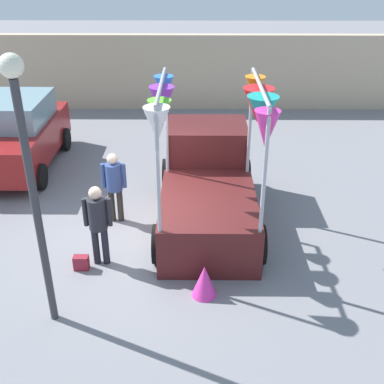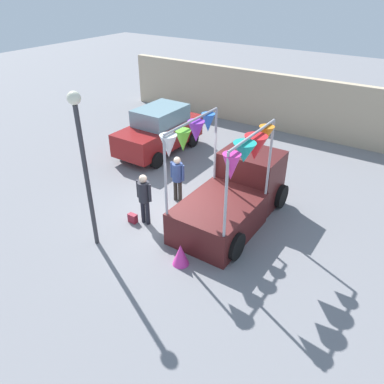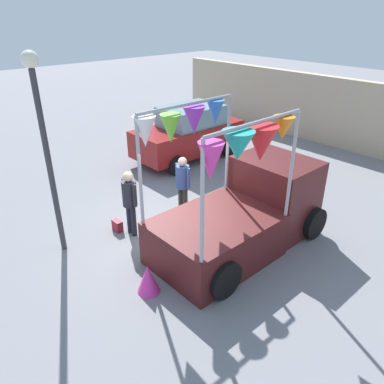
{
  "view_description": "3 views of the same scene",
  "coord_description": "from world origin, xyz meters",
  "views": [
    {
      "loc": [
        1.06,
        -8.27,
        5.51
      ],
      "look_at": [
        0.99,
        -0.28,
        1.29
      ],
      "focal_mm": 45.0,
      "sensor_mm": 36.0,
      "label": 1
    },
    {
      "loc": [
        5.62,
        -7.7,
        6.55
      ],
      "look_at": [
        0.47,
        -0.06,
        1.13
      ],
      "focal_mm": 35.0,
      "sensor_mm": 36.0,
      "label": 2
    },
    {
      "loc": [
        5.98,
        -4.82,
        4.96
      ],
      "look_at": [
        0.52,
        0.06,
        1.31
      ],
      "focal_mm": 35.0,
      "sensor_mm": 36.0,
      "label": 3
    }
  ],
  "objects": [
    {
      "name": "vendor_truck",
      "position": [
        1.32,
        0.99,
        0.93
      ],
      "size": [
        2.44,
        4.07,
        3.27
      ],
      "color": "#4C1919",
      "rests_on": "ground"
    },
    {
      "name": "handbag",
      "position": [
        -1.08,
        -0.96,
        0.14
      ],
      "size": [
        0.28,
        0.16,
        0.28
      ],
      "primitive_type": "cube",
      "color": "maroon",
      "rests_on": "ground"
    },
    {
      "name": "street_lamp",
      "position": [
        -1.25,
        -2.28,
        2.75
      ],
      "size": [
        0.32,
        0.32,
        4.27
      ],
      "color": "#333338",
      "rests_on": "ground"
    },
    {
      "name": "parked_car",
      "position": [
        -3.61,
        3.61,
        0.94
      ],
      "size": [
        1.88,
        4.0,
        1.88
      ],
      "color": "maroon",
      "rests_on": "ground"
    },
    {
      "name": "person_vendor",
      "position": [
        -0.67,
        0.81,
        0.95
      ],
      "size": [
        0.53,
        0.34,
        1.59
      ],
      "color": "#2D2823",
      "rests_on": "ground"
    },
    {
      "name": "brick_boundary_wall",
      "position": [
        0.0,
        8.8,
        1.3
      ],
      "size": [
        18.0,
        0.36,
        2.6
      ],
      "primitive_type": "cube",
      "color": "tan",
      "rests_on": "ground"
    },
    {
      "name": "folded_kite_bundle_magenta",
      "position": [
        1.21,
        -1.69,
        0.3
      ],
      "size": [
        0.61,
        0.61,
        0.6
      ],
      "primitive_type": "cone",
      "rotation": [
        0.0,
        0.0,
        2.53
      ],
      "color": "#D83399",
      "rests_on": "ground"
    },
    {
      "name": "person_customer",
      "position": [
        -0.73,
        -0.76,
        0.98
      ],
      "size": [
        0.53,
        0.34,
        1.63
      ],
      "color": "black",
      "rests_on": "ground"
    },
    {
      "name": "ground_plane",
      "position": [
        0.0,
        0.0,
        0.0
      ],
      "size": [
        60.0,
        60.0,
        0.0
      ],
      "primitive_type": "plane",
      "color": "slate"
    }
  ]
}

